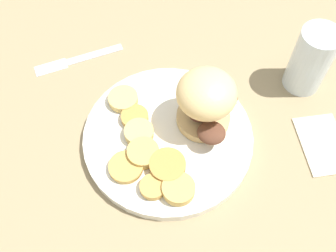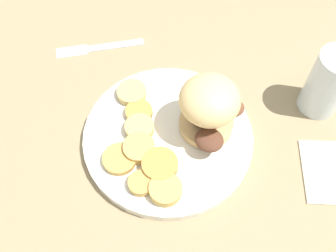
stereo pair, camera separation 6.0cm
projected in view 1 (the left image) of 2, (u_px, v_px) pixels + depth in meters
name	position (u px, v px, depth m)	size (l,w,h in m)	color
ground_plane	(168.00, 140.00, 0.64)	(4.00, 4.00, 0.00)	#937F5B
dinner_plate	(168.00, 137.00, 0.63)	(0.27, 0.27, 0.02)	white
sandwich	(207.00, 101.00, 0.59)	(0.11, 0.12, 0.10)	tan
potato_round_0	(178.00, 189.00, 0.57)	(0.05, 0.05, 0.02)	tan
potato_round_1	(168.00, 166.00, 0.59)	(0.05, 0.05, 0.02)	#BC8942
potato_round_2	(123.00, 99.00, 0.65)	(0.05, 0.05, 0.01)	#DBB766
potato_round_3	(126.00, 167.00, 0.59)	(0.05, 0.05, 0.01)	tan
potato_round_4	(139.00, 133.00, 0.62)	(0.05, 0.05, 0.02)	#DBB766
potato_round_5	(135.00, 117.00, 0.64)	(0.04, 0.04, 0.01)	#BC8942
potato_round_6	(153.00, 187.00, 0.57)	(0.04, 0.04, 0.01)	tan
potato_round_7	(143.00, 153.00, 0.60)	(0.05, 0.05, 0.02)	tan
fork	(78.00, 59.00, 0.73)	(0.17, 0.04, 0.00)	silver
drinking_glass	(311.00, 60.00, 0.65)	(0.07, 0.07, 0.12)	silver
napkin	(323.00, 144.00, 0.63)	(0.11, 0.07, 0.01)	beige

